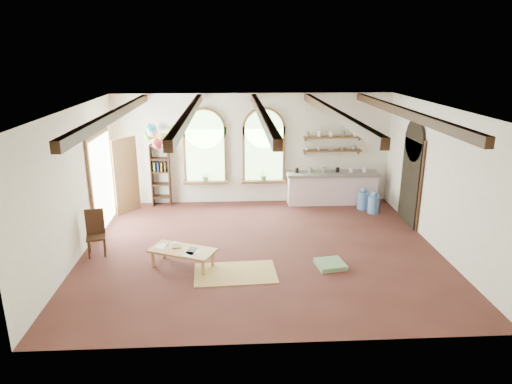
{
  "coord_description": "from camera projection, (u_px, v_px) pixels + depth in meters",
  "views": [
    {
      "loc": [
        -0.64,
        -9.54,
        4.35
      ],
      "look_at": [
        -0.08,
        0.6,
        1.19
      ],
      "focal_mm": 32.0,
      "sensor_mm": 36.0,
      "label": 1
    }
  ],
  "objects": [
    {
      "name": "wall_clock",
      "position": [
        375.0,
        138.0,
        13.33
      ],
      "size": [
        0.32,
        0.04,
        0.32
      ],
      "primitive_type": "cylinder",
      "rotation": [
        1.57,
        0.0,
        0.0
      ],
      "color": "black",
      "rests_on": "wall_back"
    },
    {
      "name": "left_doorway",
      "position": [
        102.0,
        182.0,
        11.59
      ],
      "size": [
        0.1,
        1.9,
        2.5
      ],
      "primitive_type": "cube",
      "color": "brown",
      "rests_on": "floor"
    },
    {
      "name": "wall_shelf_upper",
      "position": [
        333.0,
        137.0,
        13.18
      ],
      "size": [
        1.7,
        0.24,
        0.04
      ],
      "primitive_type": "cube",
      "color": "brown",
      "rests_on": "wall_back"
    },
    {
      "name": "tablet",
      "position": [
        192.0,
        250.0,
        9.46
      ],
      "size": [
        0.23,
        0.28,
        0.01
      ],
      "primitive_type": "cube",
      "rotation": [
        0.0,
        0.0,
        -0.24
      ],
      "color": "black",
      "rests_on": "coffee_table"
    },
    {
      "name": "wall_shelf_lower",
      "position": [
        332.0,
        151.0,
        13.3
      ],
      "size": [
        1.7,
        0.24,
        0.04
      ],
      "primitive_type": "cube",
      "color": "brown",
      "rests_on": "wall_back"
    },
    {
      "name": "floor_mat",
      "position": [
        235.0,
        273.0,
        9.29
      ],
      "size": [
        1.71,
        1.11,
        0.02
      ],
      "primitive_type": "cube",
      "rotation": [
        0.0,
        0.0,
        0.05
      ],
      "color": "tan",
      "rests_on": "floor"
    },
    {
      "name": "side_chair",
      "position": [
        97.0,
        242.0,
        10.08
      ],
      "size": [
        0.49,
        0.49,
        1.02
      ],
      "color": "#362011",
      "rests_on": "floor"
    },
    {
      "name": "table_book",
      "position": [
        172.0,
        246.0,
        9.61
      ],
      "size": [
        0.24,
        0.29,
        0.02
      ],
      "primitive_type": "imported",
      "rotation": [
        0.0,
        0.0,
        0.26
      ],
      "color": "olive",
      "rests_on": "coffee_table"
    },
    {
      "name": "water_jug_a",
      "position": [
        363.0,
        199.0,
        13.03
      ],
      "size": [
        0.33,
        0.33,
        0.63
      ],
      "color": "#5279B0",
      "rests_on": "floor"
    },
    {
      "name": "water_jug_b",
      "position": [
        374.0,
        203.0,
        12.7
      ],
      "size": [
        0.32,
        0.32,
        0.63
      ],
      "color": "#5279B0",
      "rests_on": "floor"
    },
    {
      "name": "ceiling_beams",
      "position": [
        262.0,
        113.0,
        9.5
      ],
      "size": [
        6.2,
        6.8,
        0.18
      ],
      "primitive_type": null,
      "color": "#362011",
      "rests_on": "ceiling"
    },
    {
      "name": "floor",
      "position": [
        261.0,
        249.0,
        10.42
      ],
      "size": [
        8.0,
        8.0,
        0.0
      ],
      "primitive_type": "plane",
      "color": "#502621",
      "rests_on": "ground"
    },
    {
      "name": "coffee_table",
      "position": [
        182.0,
        251.0,
        9.5
      ],
      "size": [
        1.49,
        1.11,
        0.39
      ],
      "color": "tan",
      "rests_on": "floor"
    },
    {
      "name": "shelf_cup_b",
      "position": [
        319.0,
        149.0,
        13.26
      ],
      "size": [
        0.1,
        0.1,
        0.09
      ],
      "primitive_type": "imported",
      "color": "beige",
      "rests_on": "wall_shelf_lower"
    },
    {
      "name": "bookshelf",
      "position": [
        161.0,
        175.0,
        13.18
      ],
      "size": [
        0.53,
        0.32,
        1.8
      ],
      "color": "#362011",
      "rests_on": "floor"
    },
    {
      "name": "kitchen_counter",
      "position": [
        332.0,
        188.0,
        13.45
      ],
      "size": [
        2.68,
        0.62,
        0.94
      ],
      "color": "beige",
      "rests_on": "floor"
    },
    {
      "name": "window_right",
      "position": [
        264.0,
        148.0,
        13.22
      ],
      "size": [
        1.3,
        0.28,
        2.2
      ],
      "color": "brown",
      "rests_on": "floor"
    },
    {
      "name": "shelf_cup_a",
      "position": [
        307.0,
        149.0,
        13.24
      ],
      "size": [
        0.12,
        0.1,
        0.1
      ],
      "primitive_type": "imported",
      "color": "white",
      "rests_on": "wall_shelf_lower"
    },
    {
      "name": "shelf_bowl_b",
      "position": [
        342.0,
        149.0,
        13.3
      ],
      "size": [
        0.2,
        0.2,
        0.06
      ],
      "primitive_type": "imported",
      "color": "#8C664C",
      "rests_on": "wall_shelf_lower"
    },
    {
      "name": "balloon_cluster",
      "position": [
        160.0,
        135.0,
        11.39
      ],
      "size": [
        0.86,
        0.89,
        1.16
      ],
      "color": "white",
      "rests_on": "floor"
    },
    {
      "name": "shelf_vase",
      "position": [
        354.0,
        146.0,
        13.3
      ],
      "size": [
        0.18,
        0.18,
        0.19
      ],
      "primitive_type": "imported",
      "color": "slate",
      "rests_on": "wall_shelf_lower"
    },
    {
      "name": "window_left",
      "position": [
        205.0,
        149.0,
        13.13
      ],
      "size": [
        1.3,
        0.28,
        2.2
      ],
      "color": "brown",
      "rests_on": "floor"
    },
    {
      "name": "right_doorway",
      "position": [
        410.0,
        182.0,
        11.73
      ],
      "size": [
        0.1,
        1.3,
        2.4
      ],
      "primitive_type": "cube",
      "color": "black",
      "rests_on": "floor"
    },
    {
      "name": "shelf_bowl_a",
      "position": [
        331.0,
        149.0,
        13.28
      ],
      "size": [
        0.22,
        0.22,
        0.05
      ],
      "primitive_type": "imported",
      "color": "beige",
      "rests_on": "wall_shelf_lower"
    },
    {
      "name": "potted_plant_right",
      "position": [
        264.0,
        175.0,
        13.35
      ],
      "size": [
        0.27,
        0.23,
        0.3
      ],
      "primitive_type": "imported",
      "color": "#598C4C",
      "rests_on": "window_right"
    },
    {
      "name": "floor_cushion",
      "position": [
        330.0,
        264.0,
        9.58
      ],
      "size": [
        0.65,
        0.65,
        0.1
      ],
      "primitive_type": "cube",
      "rotation": [
        0.0,
        0.0,
        0.17
      ],
      "color": "#67895E",
      "rests_on": "floor"
    },
    {
      "name": "potted_plant_left",
      "position": [
        206.0,
        176.0,
        13.26
      ],
      "size": [
        0.27,
        0.23,
        0.3
      ],
      "primitive_type": "imported",
      "color": "#598C4C",
      "rests_on": "window_left"
    }
  ]
}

